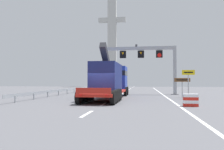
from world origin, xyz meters
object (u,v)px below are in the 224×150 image
tourist_info_sign_brown (182,82)px  bridge_pylon_distant (112,32)px  heavy_haul_truck_red (111,80)px  exit_sign_yellow (188,78)px  crash_barrier_striped (191,100)px  overhead_lane_gantry (151,56)px

tourist_info_sign_brown → bridge_pylon_distant: (-14.53, 47.61, 16.47)m
heavy_haul_truck_red → exit_sign_yellow: heavy_haul_truck_red is taller
exit_sign_yellow → crash_barrier_striped: bearing=-99.6°
heavy_haul_truck_red → tourist_info_sign_brown: size_ratio=6.51×
heavy_haul_truck_red → bridge_pylon_distant: bridge_pylon_distant is taller
heavy_haul_truck_red → overhead_lane_gantry: bearing=56.8°
crash_barrier_striped → heavy_haul_truck_red: bearing=131.9°
heavy_haul_truck_red → crash_barrier_striped: size_ratio=14.08×
tourist_info_sign_brown → crash_barrier_striped: size_ratio=2.16×
overhead_lane_gantry → heavy_haul_truck_red: size_ratio=0.69×
exit_sign_yellow → overhead_lane_gantry: bearing=116.4°
bridge_pylon_distant → crash_barrier_striped: bearing=-76.7°
overhead_lane_gantry → tourist_info_sign_brown: overhead_lane_gantry is taller
heavy_haul_truck_red → bridge_pylon_distant: size_ratio=0.40×
heavy_haul_truck_red → exit_sign_yellow: (8.09, -0.27, 0.19)m
overhead_lane_gantry → crash_barrier_striped: overhead_lane_gantry is taller
tourist_info_sign_brown → crash_barrier_striped: 9.83m
crash_barrier_striped → tourist_info_sign_brown: bearing=84.1°
heavy_haul_truck_red → tourist_info_sign_brown: 8.13m
overhead_lane_gantry → tourist_info_sign_brown: (3.33, -4.85, -3.52)m
heavy_haul_truck_red → exit_sign_yellow: size_ratio=4.77×
overhead_lane_gantry → crash_barrier_striped: 15.48m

